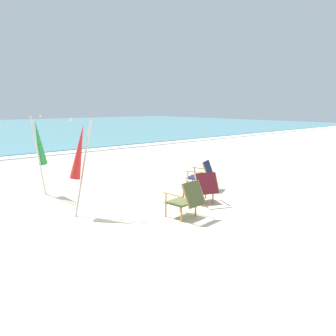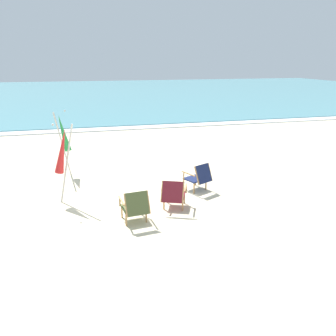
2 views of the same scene
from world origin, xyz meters
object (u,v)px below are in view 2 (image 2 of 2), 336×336
at_px(umbrella_furled_green, 63,134).
at_px(beach_chair_back_left, 199,177).
at_px(beach_chair_back_right, 135,206).
at_px(beach_chair_mid_center, 174,194).
at_px(umbrella_furled_red, 62,152).

bearing_deg(umbrella_furled_green, beach_chair_back_left, -31.28).
relative_size(beach_chair_back_right, beach_chair_back_left, 0.93).
bearing_deg(beach_chair_mid_center, beach_chair_back_right, -154.60).
height_order(beach_chair_back_right, umbrella_furled_green, umbrella_furled_green).
distance_m(beach_chair_mid_center, beach_chair_back_right, 1.13).
relative_size(beach_chair_back_right, umbrella_furled_red, 0.39).
xyz_separation_m(beach_chair_mid_center, umbrella_furled_green, (-2.67, 3.23, 0.95)).
height_order(beach_chair_mid_center, umbrella_furled_red, umbrella_furled_red).
height_order(beach_chair_mid_center, beach_chair_back_right, beach_chair_back_right).
bearing_deg(umbrella_furled_red, beach_chair_mid_center, -23.33).
bearing_deg(beach_chair_back_left, umbrella_furled_green, 148.72).
distance_m(beach_chair_back_right, beach_chair_back_left, 2.50).
distance_m(beach_chair_back_left, umbrella_furled_green, 4.40).
distance_m(beach_chair_back_right, umbrella_furled_green, 4.17).
xyz_separation_m(umbrella_furled_green, umbrella_furled_red, (0.09, -2.11, -0.01)).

